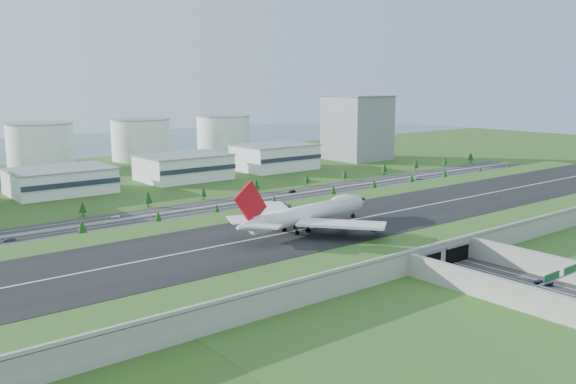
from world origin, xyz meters
TOP-DOWN VIEW (x-y plane):
  - ground at (0.00, 0.00)m, footprint 1200.00×1200.00m
  - airfield_deck at (0.00, -0.09)m, footprint 520.00×100.00m
  - underpass_road at (0.00, -99.42)m, footprint 38.80×120.40m
  - sign_gantry_near at (0.00, -95.04)m, footprint 38.70×0.70m
  - north_expressway at (0.00, 95.00)m, footprint 560.00×36.00m
  - tree_row at (12.10, 97.78)m, footprint 498.71×48.52m
  - hangar_mid_a at (-60.00, 190.00)m, footprint 58.00×42.00m
  - hangar_mid_b at (25.00, 190.00)m, footprint 58.00×42.00m
  - hangar_mid_c at (105.00, 190.00)m, footprint 58.00×42.00m
  - office_tower at (200.00, 195.00)m, footprint 46.00×46.00m
  - fuel_tank_b at (-35.00, 310.00)m, footprint 50.00×50.00m
  - fuel_tank_c at (50.00, 310.00)m, footprint 50.00×50.00m
  - fuel_tank_d at (135.00, 310.00)m, footprint 50.00×50.00m
  - bay_water at (0.00, 480.00)m, footprint 1200.00×260.00m
  - boeing_747 at (-23.17, -0.28)m, footprint 77.67×73.00m
  - car_0 at (-6.93, -84.97)m, footprint 3.38×5.23m
  - car_2 at (8.94, -84.88)m, footprint 4.70×6.67m
  - car_4 at (-115.95, 88.40)m, footprint 4.95×2.53m
  - car_5 at (51.57, 102.20)m, footprint 4.88×2.14m
  - car_6 at (152.21, 86.80)m, footprint 6.34×4.80m
  - car_7 at (-62.54, 102.37)m, footprint 4.86×3.15m

SIDE VIEW (x-z plane):
  - ground at x=0.00m, z-range 0.00..0.00m
  - bay_water at x=0.00m, z-range 0.00..0.06m
  - north_expressway at x=0.00m, z-range 0.00..0.12m
  - car_7 at x=-62.54m, z-range 0.12..1.43m
  - car_5 at x=51.57m, z-range 0.12..1.68m
  - car_6 at x=152.21m, z-range 0.12..1.72m
  - car_4 at x=-115.95m, z-range 0.12..1.73m
  - car_0 at x=-6.93m, z-range 0.12..1.78m
  - car_2 at x=8.94m, z-range 0.12..1.81m
  - underpass_road at x=0.00m, z-range -0.57..7.43m
  - airfield_deck at x=0.00m, z-range -0.48..8.72m
  - tree_row at x=12.10m, z-range 0.52..8.85m
  - sign_gantry_near at x=0.00m, z-range 2.05..11.85m
  - hangar_mid_a at x=-60.00m, z-range 0.00..15.00m
  - hangar_mid_b at x=25.00m, z-range 0.00..17.00m
  - hangar_mid_c at x=105.00m, z-range 0.00..19.00m
  - boeing_747 at x=-23.17m, z-range 2.75..26.82m
  - fuel_tank_b at x=-35.00m, z-range 0.00..35.00m
  - fuel_tank_c at x=50.00m, z-range 0.00..35.00m
  - fuel_tank_d at x=135.00m, z-range 0.00..35.00m
  - office_tower at x=200.00m, z-range 0.00..55.00m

